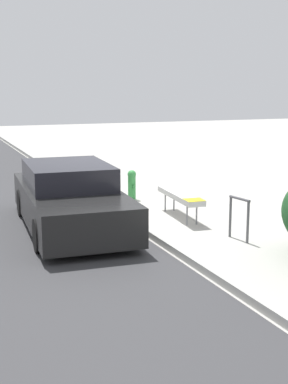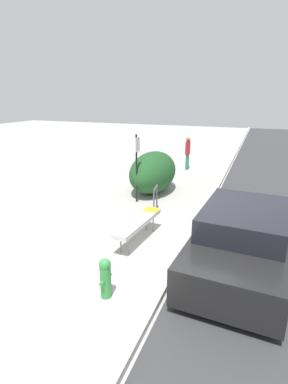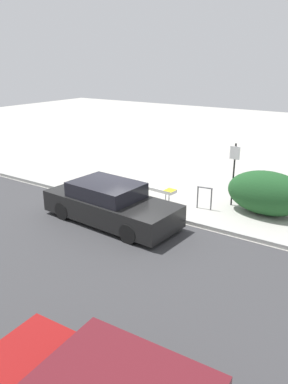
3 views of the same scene
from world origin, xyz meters
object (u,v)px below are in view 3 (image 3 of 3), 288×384
(bike_rack, at_px, (204,196))
(sign_post, at_px, (234,169))
(parked_car_near, at_px, (110,204))
(bench, at_px, (153,188))
(fire_hydrant, at_px, (102,182))

(bike_rack, bearing_deg, sign_post, 53.40)
(bike_rack, distance_m, parked_car_near, 3.44)
(bench, distance_m, sign_post, 3.04)
(parked_car_near, bearing_deg, bike_rack, 56.17)
(bike_rack, distance_m, fire_hydrant, 4.29)
(fire_hydrant, xyz_separation_m, parked_car_near, (2.17, -2.19, 0.21))
(parked_car_near, bearing_deg, fire_hydrant, 138.28)
(bike_rack, xyz_separation_m, sign_post, (0.67, 0.90, 0.88))
(fire_hydrant, bearing_deg, bike_rack, 7.26)
(bench, height_order, sign_post, sign_post)
(fire_hydrant, height_order, parked_car_near, parked_car_near)
(bike_rack, bearing_deg, bench, -172.92)
(sign_post, bearing_deg, bike_rack, -126.60)
(bench, height_order, bike_rack, bike_rack)
(sign_post, distance_m, parked_car_near, 4.62)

